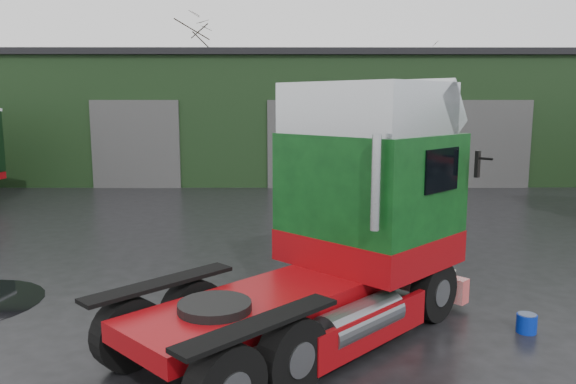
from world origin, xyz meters
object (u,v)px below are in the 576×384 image
at_px(hero_tractor, 297,214).
at_px(wash_bucket, 527,323).
at_px(tree_back_b, 410,104).
at_px(tree_back_a, 192,90).
at_px(warehouse, 307,116).

bearing_deg(hero_tractor, wash_bucket, 49.91).
bearing_deg(tree_back_b, hero_tractor, -105.33).
bearing_deg(wash_bucket, tree_back_a, 108.68).
height_order(tree_back_a, tree_back_b, tree_back_a).
bearing_deg(hero_tractor, tree_back_a, 146.71).
distance_m(hero_tractor, tree_back_b, 34.07).
xyz_separation_m(warehouse, wash_bucket, (2.97, -22.46, -3.00)).
xyz_separation_m(hero_tractor, tree_back_a, (-7.00, 32.82, 2.59)).
bearing_deg(tree_back_a, warehouse, -51.34).
relative_size(warehouse, tree_back_b, 4.32).
distance_m(warehouse, tree_back_a, 12.90).
xyz_separation_m(hero_tractor, wash_bucket, (3.97, 0.36, -2.00)).
relative_size(tree_back_a, tree_back_b, 1.27).
bearing_deg(wash_bucket, hero_tractor, -174.76).
xyz_separation_m(warehouse, hero_tractor, (-1.00, -22.82, -1.00)).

